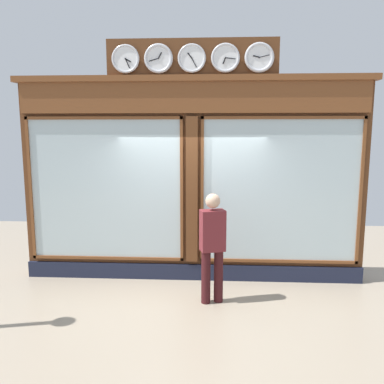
% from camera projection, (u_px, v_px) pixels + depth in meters
% --- Properties ---
extents(ground_plane, '(14.00, 14.00, 0.00)m').
position_uv_depth(ground_plane, '(177.00, 377.00, 4.17)').
color(ground_plane, gray).
extents(shop_facade, '(6.01, 0.42, 4.09)m').
position_uv_depth(shop_facade, '(192.00, 178.00, 6.77)').
color(shop_facade, '#5B3319').
rests_on(shop_facade, ground_plane).
extents(pedestrian, '(0.41, 0.31, 1.69)m').
position_uv_depth(pedestrian, '(212.00, 243.00, 5.86)').
color(pedestrian, '#3A1316').
rests_on(pedestrian, ground_plane).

